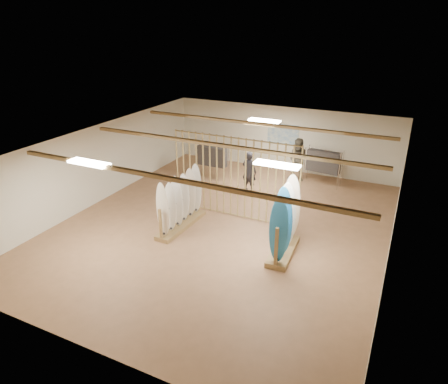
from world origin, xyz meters
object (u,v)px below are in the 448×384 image
at_px(rack_left, 181,209).
at_px(rack_right, 284,232).
at_px(clothing_rack_a, 212,156).
at_px(clothing_rack_b, 324,162).
at_px(shopper_b, 299,157).
at_px(shopper_a, 249,169).

distance_m(rack_left, rack_right, 3.49).
relative_size(rack_left, clothing_rack_a, 1.57).
relative_size(clothing_rack_b, shopper_b, 0.75).
bearing_deg(clothing_rack_b, clothing_rack_a, -158.22).
height_order(rack_right, shopper_b, rack_right).
relative_size(clothing_rack_a, clothing_rack_b, 0.95).
bearing_deg(rack_right, clothing_rack_a, 131.78).
bearing_deg(rack_left, shopper_b, 70.28).
bearing_deg(rack_left, rack_right, -0.00).
bearing_deg(clothing_rack_b, rack_left, -113.56).
height_order(clothing_rack_b, shopper_b, shopper_b).
distance_m(rack_left, shopper_b, 6.07).
bearing_deg(rack_left, clothing_rack_b, 61.72).
distance_m(clothing_rack_a, shopper_a, 2.09).
bearing_deg(shopper_b, rack_left, -114.71).
bearing_deg(shopper_b, shopper_a, -129.04).
relative_size(rack_right, shopper_b, 1.04).
relative_size(rack_left, rack_right, 1.09).
bearing_deg(shopper_b, rack_right, -80.79).
bearing_deg(rack_left, clothing_rack_a, 106.44).
xyz_separation_m(rack_right, shopper_a, (-2.63, 3.83, 0.20)).
height_order(clothing_rack_a, clothing_rack_b, clothing_rack_b).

